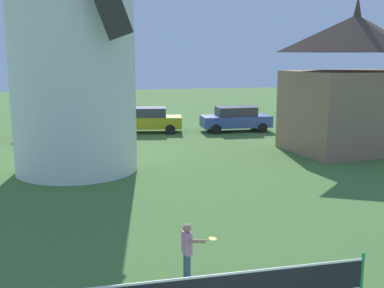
% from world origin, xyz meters
% --- Properties ---
extents(player_far, '(0.76, 0.43, 1.25)m').
position_xyz_m(player_far, '(-0.44, 3.88, 0.71)').
color(player_far, slate).
rests_on(player_far, ground_plane).
extents(parked_car_cream, '(4.56, 2.38, 1.56)m').
position_xyz_m(parked_car_cream, '(-3.93, 23.09, 0.81)').
color(parked_car_cream, silver).
rests_on(parked_car_cream, ground_plane).
extents(parked_car_mustard, '(4.63, 2.49, 1.56)m').
position_xyz_m(parked_car_mustard, '(1.37, 23.68, 0.81)').
color(parked_car_mustard, '#999919').
rests_on(parked_car_mustard, ground_plane).
extents(parked_car_blue, '(4.41, 2.02, 1.56)m').
position_xyz_m(parked_car_blue, '(6.95, 22.80, 0.81)').
color(parked_car_blue, '#334C99').
rests_on(parked_car_blue, ground_plane).
extents(chapel, '(6.84, 5.39, 7.60)m').
position_xyz_m(chapel, '(10.66, 15.73, 3.28)').
color(chapel, '#937056').
rests_on(chapel, ground_plane).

